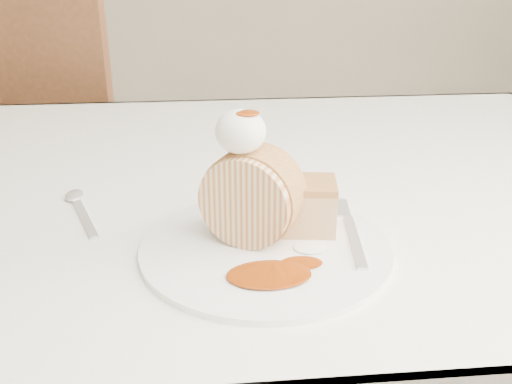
{
  "coord_description": "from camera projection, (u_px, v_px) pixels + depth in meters",
  "views": [
    {
      "loc": [
        -0.01,
        -0.59,
        1.07
      ],
      "look_at": [
        0.04,
        -0.02,
        0.82
      ],
      "focal_mm": 40.0,
      "sensor_mm": 36.0,
      "label": 1
    }
  ],
  "objects": [
    {
      "name": "plate",
      "position": [
        266.0,
        247.0,
        0.65
      ],
      "size": [
        0.32,
        0.32,
        0.01
      ],
      "primitive_type": "cylinder",
      "rotation": [
        0.0,
        0.0,
        -0.14
      ],
      "color": "white",
      "rests_on": "table"
    },
    {
      "name": "cake_chunk",
      "position": [
        308.0,
        209.0,
        0.67
      ],
      "size": [
        0.07,
        0.07,
        0.05
      ],
      "primitive_type": "cube",
      "rotation": [
        0.0,
        0.0,
        -0.14
      ],
      "color": "#C4874A",
      "rests_on": "plate"
    },
    {
      "name": "table",
      "position": [
        216.0,
        229.0,
        0.89
      ],
      "size": [
        1.4,
        0.9,
        0.75
      ],
      "color": "white",
      "rests_on": "ground"
    },
    {
      "name": "spoon",
      "position": [
        85.0,
        218.0,
        0.72
      ],
      "size": [
        0.07,
        0.14,
        0.0
      ],
      "primitive_type": "cube",
      "rotation": [
        0.0,
        0.0,
        0.36
      ],
      "color": "silver",
      "rests_on": "table"
    },
    {
      "name": "chair_far",
      "position": [
        44.0,
        138.0,
        1.57
      ],
      "size": [
        0.54,
        0.54,
        1.01
      ],
      "rotation": [
        0.0,
        0.0,
        2.99
      ],
      "color": "brown",
      "rests_on": "ground"
    },
    {
      "name": "caramel_drizzle",
      "position": [
        247.0,
        108.0,
        0.59
      ],
      "size": [
        0.03,
        0.02,
        0.01
      ],
      "primitive_type": "ellipsoid",
      "color": "#792B05",
      "rests_on": "whipped_cream"
    },
    {
      "name": "whipped_cream",
      "position": [
        241.0,
        131.0,
        0.6
      ],
      "size": [
        0.05,
        0.05,
        0.05
      ],
      "primitive_type": "ellipsoid",
      "color": "white",
      "rests_on": "roulade_slice"
    },
    {
      "name": "roulade_slice",
      "position": [
        252.0,
        197.0,
        0.64
      ],
      "size": [
        0.12,
        0.1,
        0.11
      ],
      "primitive_type": "cylinder",
      "rotation": [
        1.57,
        0.0,
        -0.48
      ],
      "color": "beige",
      "rests_on": "plate"
    },
    {
      "name": "fork",
      "position": [
        355.0,
        241.0,
        0.65
      ],
      "size": [
        0.04,
        0.17,
        0.0
      ],
      "primitive_type": "cube",
      "rotation": [
        0.0,
        0.0,
        -0.12
      ],
      "color": "silver",
      "rests_on": "plate"
    },
    {
      "name": "caramel_pool",
      "position": [
        269.0,
        274.0,
        0.58
      ],
      "size": [
        0.1,
        0.07,
        0.0
      ],
      "primitive_type": null,
      "rotation": [
        0.0,
        0.0,
        -0.14
      ],
      "color": "#792B05",
      "rests_on": "plate"
    }
  ]
}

